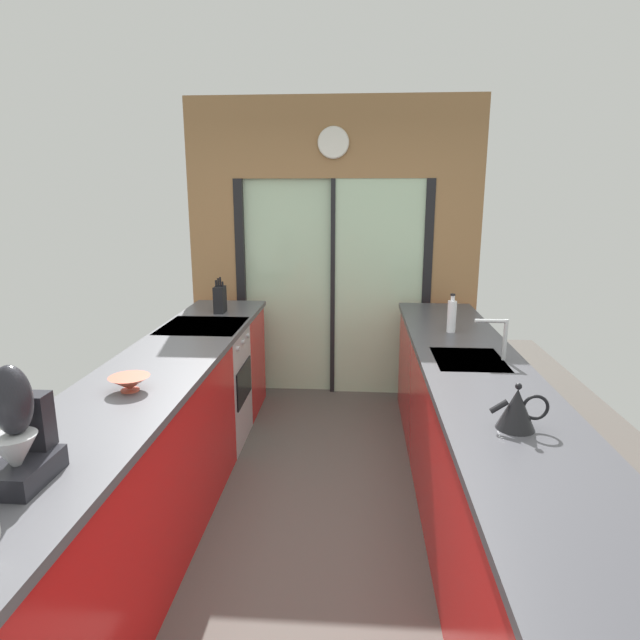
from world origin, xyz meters
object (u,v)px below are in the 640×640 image
Objects in this scene: oven_range at (206,385)px; soap_bottle at (452,316)px; mixing_bowl at (130,383)px; knife_block at (220,299)px; kettle at (517,409)px; stand_mixer at (20,438)px.

soap_bottle reaches higher than oven_range.
knife_block is (-0.00, 1.79, 0.07)m from mixing_bowl.
knife_block is at bearing 130.28° from kettle.
stand_mixer is at bearing -90.00° from knife_block.
soap_bottle is at bearing -2.01° from oven_range.
oven_range is 2.19× the size of stand_mixer.
mixing_bowl is (0.02, -1.34, 0.50)m from oven_range.
kettle is at bearing -9.93° from mixing_bowl.
mixing_bowl is at bearing 170.07° from kettle.
mixing_bowl is at bearing -90.00° from knife_block.
kettle is 0.89× the size of soap_bottle.
knife_block is 1.07× the size of soap_bottle.
soap_bottle is (1.78, -0.51, 0.01)m from knife_block.
oven_range is at bearing 137.38° from kettle.
stand_mixer is at bearing -129.74° from soap_bottle.
knife_block reaches higher than kettle.
soap_bottle is at bearing 50.26° from stand_mixer.
kettle is (1.78, -2.10, -0.02)m from knife_block.
stand_mixer reaches higher than oven_range.
stand_mixer is at bearing -89.52° from oven_range.
soap_bottle is (1.80, -0.06, 0.58)m from oven_range.
stand_mixer is (0.02, -2.20, 0.63)m from oven_range.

